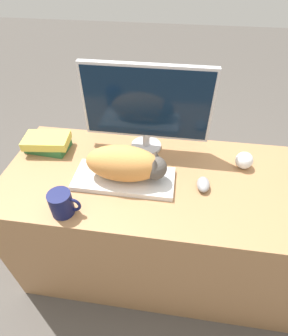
% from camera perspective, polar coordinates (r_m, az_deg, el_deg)
% --- Properties ---
extents(ground_plane, '(12.00, 12.00, 0.00)m').
position_cam_1_polar(ground_plane, '(1.64, 1.61, -28.87)').
color(ground_plane, '#4C4742').
extents(desk, '(1.47, 0.64, 0.73)m').
position_cam_1_polar(desk, '(1.46, 3.43, -12.32)').
color(desk, '#9E7047').
rests_on(desk, ground_plane).
extents(keyboard, '(0.44, 0.19, 0.02)m').
position_cam_1_polar(keyboard, '(1.16, -4.35, -2.37)').
color(keyboard, silver).
rests_on(keyboard, desk).
extents(cat, '(0.35, 0.15, 0.16)m').
position_cam_1_polar(cat, '(1.10, -3.68, 0.90)').
color(cat, '#D18C47').
rests_on(cat, keyboard).
extents(monitor, '(0.59, 0.15, 0.43)m').
position_cam_1_polar(monitor, '(1.22, 0.51, 13.43)').
color(monitor, '#B7B7BC').
rests_on(monitor, desk).
extents(computer_mouse, '(0.05, 0.09, 0.04)m').
position_cam_1_polar(computer_mouse, '(1.15, 12.77, -3.49)').
color(computer_mouse, gray).
rests_on(computer_mouse, desk).
extents(coffee_mug, '(0.12, 0.09, 0.10)m').
position_cam_1_polar(coffee_mug, '(1.06, -17.44, -7.39)').
color(coffee_mug, '#141947').
rests_on(coffee_mug, desk).
extents(baseball, '(0.08, 0.08, 0.08)m').
position_cam_1_polar(baseball, '(1.30, 20.96, 1.57)').
color(baseball, silver).
rests_on(baseball, desk).
extents(book_stack, '(0.23, 0.16, 0.08)m').
position_cam_1_polar(book_stack, '(1.40, -20.30, 5.14)').
color(book_stack, '#2D6B38').
rests_on(book_stack, desk).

